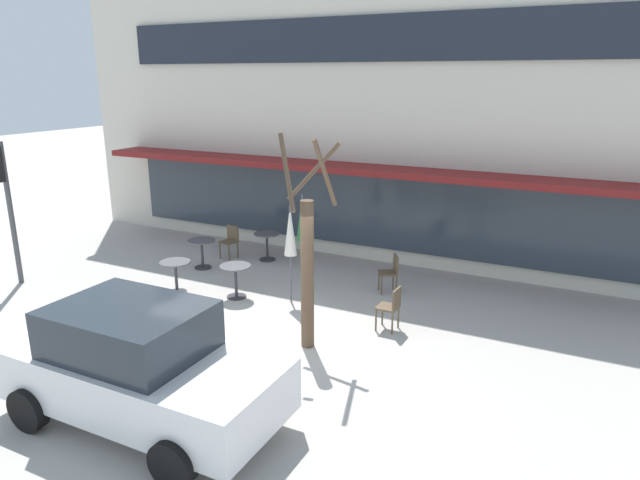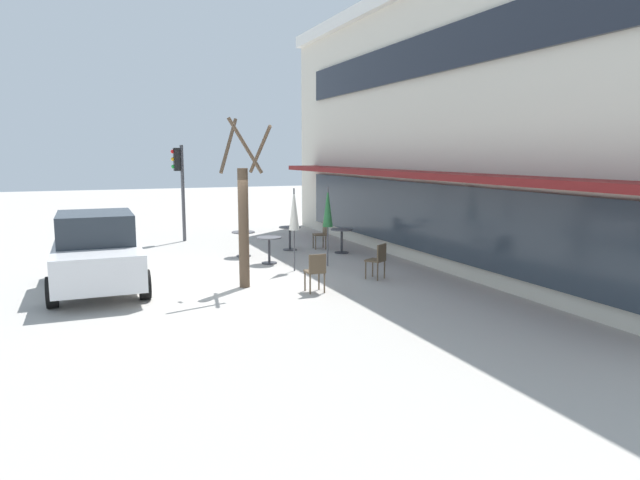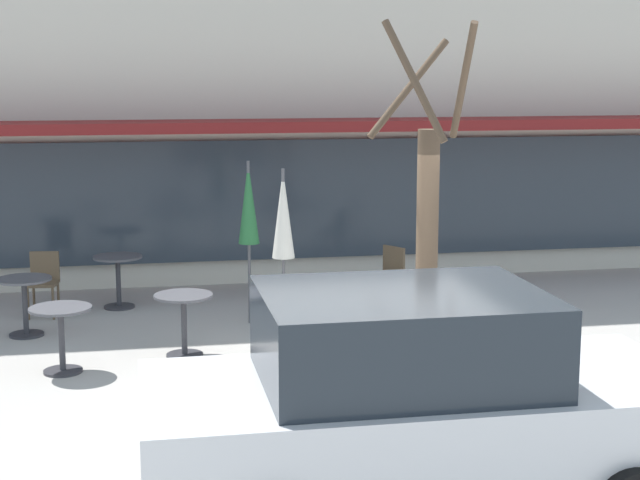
{
  "view_description": "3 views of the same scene",
  "coord_description": "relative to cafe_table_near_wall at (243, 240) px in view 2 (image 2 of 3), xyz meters",
  "views": [
    {
      "loc": [
        5.33,
        -7.82,
        4.85
      ],
      "look_at": [
        -0.24,
        3.2,
        1.26
      ],
      "focal_mm": 32.0,
      "sensor_mm": 36.0,
      "label": 1
    },
    {
      "loc": [
        13.51,
        -2.6,
        3.07
      ],
      "look_at": [
        -0.1,
        2.94,
        0.86
      ],
      "focal_mm": 32.0,
      "sensor_mm": 36.0,
      "label": 2
    },
    {
      "loc": [
        -2.26,
        -9.36,
        3.38
      ],
      "look_at": [
        -0.03,
        2.66,
        1.26
      ],
      "focal_mm": 55.0,
      "sensor_mm": 36.0,
      "label": 3
    }
  ],
  "objects": [
    {
      "name": "ground_plane",
      "position": [
        3.18,
        -1.68,
        -0.52
      ],
      "size": [
        80.0,
        80.0,
        0.0
      ],
      "primitive_type": "plane",
      "color": "#ADA8A0"
    },
    {
      "name": "building_facade",
      "position": [
        3.18,
        8.29,
        3.45
      ],
      "size": [
        19.41,
        9.1,
        7.93
      ],
      "color": "beige",
      "rests_on": "ground"
    },
    {
      "name": "cafe_table_near_wall",
      "position": [
        0.0,
        0.0,
        0.0
      ],
      "size": [
        0.7,
        0.7,
        0.76
      ],
      "color": "#333338",
      "rests_on": "ground"
    },
    {
      "name": "cafe_table_streetside",
      "position": [
        0.58,
        3.01,
        0.0
      ],
      "size": [
        0.7,
        0.7,
        0.76
      ],
      "color": "#333338",
      "rests_on": "ground"
    },
    {
      "name": "cafe_table_by_tree",
      "position": [
        1.39,
        0.39,
        0.0
      ],
      "size": [
        0.7,
        0.7,
        0.76
      ],
      "color": "#333338",
      "rests_on": "ground"
    },
    {
      "name": "cafe_table_mid_patio",
      "position": [
        -0.57,
        1.69,
        0.0
      ],
      "size": [
        0.7,
        0.7,
        0.76
      ],
      "color": "#333338",
      "rests_on": "ground"
    },
    {
      "name": "patio_umbrella_green_folded",
      "position": [
        2.64,
        0.7,
        1.11
      ],
      "size": [
        0.28,
        0.28,
        2.2
      ],
      "color": "#4C4C51",
      "rests_on": "ground"
    },
    {
      "name": "patio_umbrella_cream_folded",
      "position": [
        2.34,
        1.79,
        1.11
      ],
      "size": [
        0.28,
        0.28,
        2.2
      ],
      "color": "#4C4C51",
      "rests_on": "ground"
    },
    {
      "name": "cafe_chair_0",
      "position": [
        -0.43,
        2.74,
        0.01
      ],
      "size": [
        0.45,
        0.45,
        0.89
      ],
      "color": "brown",
      "rests_on": "ground"
    },
    {
      "name": "cafe_chair_1",
      "position": [
        4.39,
        2.27,
        0.01
      ],
      "size": [
        0.55,
        0.55,
        0.89
      ],
      "color": "brown",
      "rests_on": "ground"
    },
    {
      "name": "cafe_chair_2",
      "position": [
        5.1,
        0.33,
        0.01
      ],
      "size": [
        0.41,
        0.41,
        0.89
      ],
      "color": "brown",
      "rests_on": "ground"
    },
    {
      "name": "parked_sedan",
      "position": [
        2.92,
        -4.17,
        0.36
      ],
      "size": [
        4.21,
        2.03,
        1.76
      ],
      "color": "silver",
      "rests_on": "ground"
    },
    {
      "name": "street_tree",
      "position": [
        3.96,
        -1.0,
        1.13
      ],
      "size": [
        1.02,
        1.16,
        3.9
      ],
      "color": "brown",
      "rests_on": "ground"
    },
    {
      "name": "traffic_light_pole",
      "position": [
        -3.84,
        -1.27,
        1.78
      ],
      "size": [
        0.26,
        0.44,
        3.4
      ],
      "color": "#47474C",
      "rests_on": "ground"
    }
  ]
}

